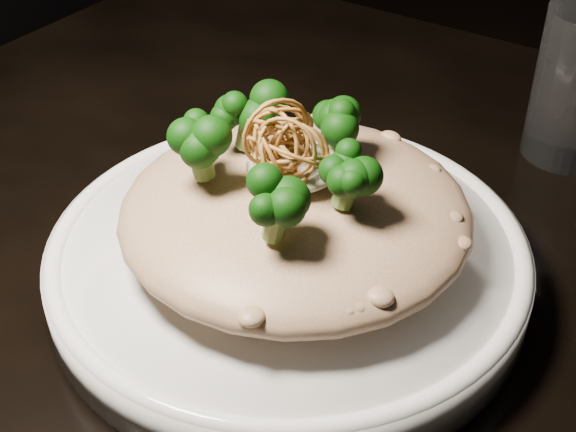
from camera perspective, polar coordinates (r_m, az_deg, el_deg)
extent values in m
cube|color=black|center=(0.59, 9.84, -5.65)|extent=(1.10, 0.80, 0.04)
cylinder|color=black|center=(1.24, -5.33, -1.60)|extent=(0.05, 0.05, 0.71)
cylinder|color=white|center=(0.55, 0.00, -3.20)|extent=(0.32, 0.32, 0.03)
ellipsoid|color=brown|center=(0.52, 0.54, 0.33)|extent=(0.23, 0.23, 0.05)
ellipsoid|color=silver|center=(0.51, 0.40, 3.63)|extent=(0.06, 0.06, 0.02)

